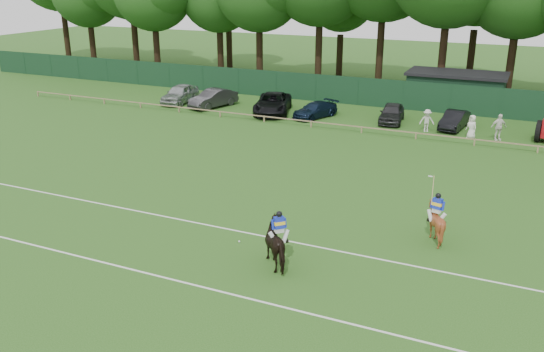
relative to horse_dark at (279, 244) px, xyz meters
The scene contains 20 objects.
ground 4.90m from the horse_dark, 138.79° to the left, with size 160.00×160.00×0.00m, color #1E4C14.
horse_dark is the anchor object (origin of this frame).
horse_chestnut 7.34m from the horse_dark, 42.78° to the left, with size 1.37×1.54×1.70m, color brown.
sedan_silver 31.97m from the horse_dark, 130.17° to the left, with size 1.95×4.85×1.65m, color #A6A9AB.
sedan_grey 29.47m from the horse_dark, 125.12° to the left, with size 1.66×4.75×1.56m, color #2D2D2F.
suv_black 26.73m from the horse_dark, 114.93° to the left, with size 2.74×5.94×1.65m, color black.
sedan_navy 25.35m from the horse_dark, 107.09° to the left, with size 1.75×4.30×1.25m, color #0F1C31.
hatch_grey 25.35m from the horse_dark, 93.11° to the left, with size 1.75×4.35×1.48m, color #2A2A2D.
estate_black 25.50m from the horse_dark, 82.26° to the left, with size 1.43×4.11×1.36m, color black.
spectator_left 23.59m from the horse_dark, 85.93° to the left, with size 1.09×0.63×1.69m, color beige.
spectator_mid 24.24m from the horse_dark, 73.94° to the left, with size 1.12×0.46×1.90m, color white.
spectator_right 23.43m from the horse_dark, 77.86° to the left, with size 0.85×0.55×1.73m, color silver.
rider_dark 0.81m from the horse_dark, 45.80° to the right, with size 0.77×0.75×1.41m.
rider_chestnut 7.36m from the horse_dark, 42.75° to the left, with size 0.93×0.71×2.05m.
polo_ball 2.83m from the horse_dark, 154.78° to the left, with size 0.09×0.09×0.09m, color silver.
pitch_lines 3.75m from the horse_dark, behind, with size 60.00×5.10×0.01m.
pitch_rail 21.48m from the horse_dark, 99.69° to the left, with size 62.10×0.10×0.50m.
perimeter_fence 30.38m from the horse_dark, 96.84° to the left, with size 92.08×0.08×2.50m.
utility_shed 33.26m from the horse_dark, 85.89° to the left, with size 8.40×4.40×3.04m.
tree_row 38.21m from the horse_dark, 92.42° to the left, with size 96.00×12.00×21.00m, color #26561C, non-canonical shape.
Camera 1 is at (12.03, -22.38, 11.36)m, focal length 38.00 mm.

